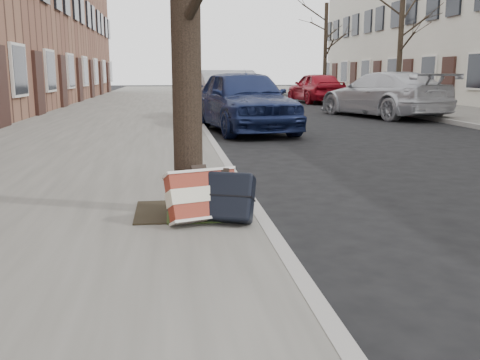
{
  "coord_description": "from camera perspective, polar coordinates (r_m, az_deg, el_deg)",
  "views": [
    {
      "loc": [
        -2.08,
        -3.82,
        1.44
      ],
      "look_at": [
        -1.47,
        0.8,
        0.5
      ],
      "focal_mm": 40.0,
      "sensor_mm": 36.0,
      "label": 1
    }
  ],
  "objects": [
    {
      "name": "suitcase_navy",
      "position": [
        4.75,
        -2.19,
        -1.72
      ],
      "size": [
        0.7,
        0.55,
        0.48
      ],
      "primitive_type": "cube",
      "rotation": [
        -0.42,
        0.0,
        -0.36
      ],
      "color": "black",
      "rests_on": "near_sidewalk"
    },
    {
      "name": "car_far_front",
      "position": [
        18.3,
        14.99,
        8.8
      ],
      "size": [
        3.4,
        5.42,
        1.47
      ],
      "primitive_type": "imported",
      "rotation": [
        0.0,
        0.0,
        3.43
      ],
      "color": "#B0B1B8",
      "rests_on": "ground"
    },
    {
      "name": "car_near_back",
      "position": [
        23.89,
        -2.41,
        9.51
      ],
      "size": [
        2.34,
        4.8,
        1.31
      ],
      "primitive_type": "imported",
      "rotation": [
        0.0,
        0.0,
        0.03
      ],
      "color": "#38383C",
      "rests_on": "ground"
    },
    {
      "name": "tree_far_c",
      "position": [
        33.0,
        9.09,
        13.58
      ],
      "size": [
        0.23,
        0.23,
        5.32
      ],
      "primitive_type": "cylinder",
      "color": "black",
      "rests_on": "far_sidewalk"
    },
    {
      "name": "far_sidewalk",
      "position": [
        21.3,
        20.3,
        6.98
      ],
      "size": [
        4.0,
        70.0,
        0.12
      ],
      "primitive_type": "cube",
      "color": "slate",
      "rests_on": "ground"
    },
    {
      "name": "ground",
      "position": [
        4.58,
        20.12,
        -7.61
      ],
      "size": [
        120.0,
        120.0,
        0.0
      ],
      "primitive_type": "plane",
      "color": "black",
      "rests_on": "ground"
    },
    {
      "name": "dirt_patch",
      "position": [
        5.19,
        -6.41,
        -3.3
      ],
      "size": [
        0.85,
        0.85,
        0.02
      ],
      "primitive_type": "cube",
      "color": "black",
      "rests_on": "near_sidewalk"
    },
    {
      "name": "near_sidewalk",
      "position": [
        18.94,
        -12.49,
        6.95
      ],
      "size": [
        5.0,
        70.0,
        0.12
      ],
      "primitive_type": "cube",
      "color": "slate",
      "rests_on": "ground"
    },
    {
      "name": "tree_far_b",
      "position": [
        23.06,
        16.74,
        13.92
      ],
      "size": [
        0.21,
        0.21,
        5.04
      ],
      "primitive_type": "cylinder",
      "color": "black",
      "rests_on": "far_sidewalk"
    },
    {
      "name": "suitcase_red",
      "position": [
        4.76,
        -4.0,
        -1.73
      ],
      "size": [
        0.69,
        0.51,
        0.48
      ],
      "primitive_type": "cube",
      "rotation": [
        -0.42,
        0.0,
        0.31
      ],
      "color": "maroon",
      "rests_on": "near_sidewalk"
    },
    {
      "name": "car_far_back",
      "position": [
        26.22,
        8.06,
        9.73
      ],
      "size": [
        2.1,
        4.42,
        1.46
      ],
      "primitive_type": "imported",
      "rotation": [
        0.0,
        0.0,
        3.23
      ],
      "color": "maroon",
      "rests_on": "ground"
    },
    {
      "name": "car_near_mid",
      "position": [
        15.78,
        -1.32,
        8.91
      ],
      "size": [
        2.0,
        4.71,
        1.51
      ],
      "primitive_type": "imported",
      "rotation": [
        0.0,
        0.0,
        0.09
      ],
      "color": "#AAACB2",
      "rests_on": "ground"
    },
    {
      "name": "car_near_front",
      "position": [
        13.34,
        0.36,
        8.54
      ],
      "size": [
        2.5,
        4.76,
        1.55
      ],
      "primitive_type": "imported",
      "rotation": [
        0.0,
        0.0,
        0.15
      ],
      "color": "#151F47",
      "rests_on": "ground"
    }
  ]
}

